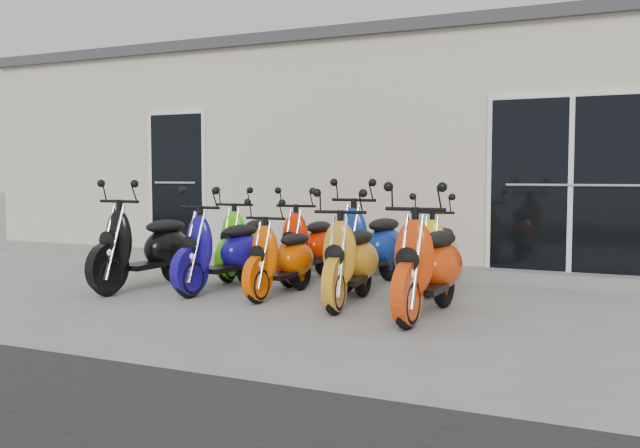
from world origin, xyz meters
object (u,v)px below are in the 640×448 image
(scooter_front_orange_a, at_px, (281,247))
(scooter_front_red, at_px, (428,250))
(scooter_front_blue, at_px, (222,239))
(scooter_front_orange_b, at_px, (350,246))
(scooter_back_red, at_px, (308,234))
(scooter_back_yellow, at_px, (438,241))
(scooter_back_blue, at_px, (370,233))
(scooter_front_black, at_px, (144,234))
(scooter_back_green, at_px, (247,232))

(scooter_front_orange_a, relative_size, scooter_front_red, 0.85)
(scooter_front_blue, relative_size, scooter_front_orange_a, 1.11)
(scooter_front_orange_a, relative_size, scooter_front_orange_b, 0.90)
(scooter_back_red, relative_size, scooter_back_yellow, 1.05)
(scooter_front_red, height_order, scooter_back_yellow, scooter_front_red)
(scooter_back_red, bearing_deg, scooter_back_blue, -7.55)
(scooter_front_orange_b, relative_size, scooter_back_yellow, 1.06)
(scooter_front_blue, bearing_deg, scooter_front_orange_b, -0.72)
(scooter_front_red, bearing_deg, scooter_back_yellow, 103.45)
(scooter_front_black, relative_size, scooter_front_red, 1.01)
(scooter_front_blue, distance_m, scooter_front_red, 2.59)
(scooter_front_red, distance_m, scooter_back_blue, 1.86)
(scooter_back_red, height_order, scooter_back_yellow, scooter_back_red)
(scooter_front_blue, xyz_separation_m, scooter_back_blue, (1.40, 1.02, 0.04))
(scooter_front_orange_a, bearing_deg, scooter_front_red, -12.69)
(scooter_front_black, bearing_deg, scooter_back_red, 45.74)
(scooter_front_orange_a, height_order, scooter_back_yellow, scooter_back_yellow)
(scooter_back_blue, bearing_deg, scooter_back_green, -176.46)
(scooter_front_black, bearing_deg, scooter_back_green, 70.21)
(scooter_front_orange_a, bearing_deg, scooter_front_blue, 179.12)
(scooter_front_black, xyz_separation_m, scooter_back_green, (0.56, 1.35, -0.05))
(scooter_front_orange_b, height_order, scooter_back_green, scooter_front_orange_b)
(scooter_back_red, bearing_deg, scooter_front_orange_a, -81.16)
(scooter_front_blue, bearing_deg, scooter_back_green, 111.96)
(scooter_front_red, height_order, scooter_back_blue, scooter_back_blue)
(scooter_front_black, distance_m, scooter_front_orange_b, 2.55)
(scooter_front_black, relative_size, scooter_front_orange_a, 1.18)
(scooter_front_red, relative_size, scooter_back_green, 1.08)
(scooter_back_green, bearing_deg, scooter_back_blue, -8.40)
(scooter_back_green, height_order, scooter_back_red, scooter_back_red)
(scooter_back_blue, bearing_deg, scooter_front_orange_a, -114.82)
(scooter_front_blue, relative_size, scooter_back_green, 1.02)
(scooter_front_black, xyz_separation_m, scooter_back_red, (1.44, 1.35, -0.05))
(scooter_back_green, xyz_separation_m, scooter_back_red, (0.89, -0.00, 0.00))
(scooter_back_blue, bearing_deg, scooter_front_blue, -137.89)
(scooter_front_orange_a, bearing_deg, scooter_back_red, 102.07)
(scooter_front_black, bearing_deg, scooter_front_red, -0.38)
(scooter_front_red, xyz_separation_m, scooter_back_green, (-2.89, 1.53, -0.04))
(scooter_front_orange_b, xyz_separation_m, scooter_back_yellow, (0.54, 1.30, -0.03))
(scooter_front_black, height_order, scooter_front_red, scooter_front_black)
(scooter_back_green, relative_size, scooter_back_blue, 0.92)
(scooter_front_orange_a, relative_size, scooter_back_blue, 0.84)
(scooter_front_blue, relative_size, scooter_back_blue, 0.93)
(scooter_back_blue, bearing_deg, scooter_back_red, -178.91)
(scooter_front_orange_a, bearing_deg, scooter_front_black, -171.32)
(scooter_front_orange_b, height_order, scooter_back_blue, scooter_back_blue)
(scooter_front_black, relative_size, scooter_front_orange_b, 1.07)
(scooter_back_green, bearing_deg, scooter_back_red, -6.04)
(scooter_front_orange_b, height_order, scooter_back_red, scooter_front_orange_b)
(scooter_front_black, relative_size, scooter_back_red, 1.08)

